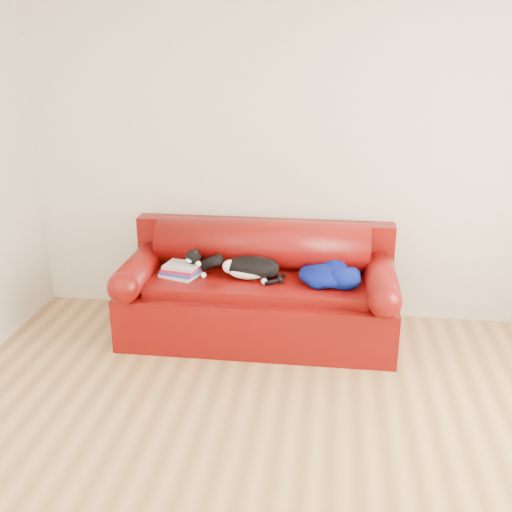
{
  "coord_description": "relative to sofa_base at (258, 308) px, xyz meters",
  "views": [
    {
      "loc": [
        0.26,
        -2.77,
        2.22
      ],
      "look_at": [
        -0.28,
        1.35,
        0.72
      ],
      "focal_mm": 42.0,
      "sensor_mm": 36.0,
      "label": 1
    }
  ],
  "objects": [
    {
      "name": "ground",
      "position": [
        0.28,
        -1.49,
        -0.24
      ],
      "size": [
        4.5,
        4.5,
        0.0
      ],
      "primitive_type": "plane",
      "color": "brown",
      "rests_on": "ground"
    },
    {
      "name": "room_shell",
      "position": [
        0.41,
        -1.48,
        1.43
      ],
      "size": [
        4.52,
        4.02,
        2.61
      ],
      "color": "beige",
      "rests_on": "ground"
    },
    {
      "name": "sofa_base",
      "position": [
        0.0,
        0.0,
        0.0
      ],
      "size": [
        2.1,
        0.9,
        0.5
      ],
      "color": "#430702",
      "rests_on": "ground"
    },
    {
      "name": "sofa_back",
      "position": [
        -0.0,
        0.24,
        0.3
      ],
      "size": [
        2.1,
        1.01,
        0.88
      ],
      "color": "#430702",
      "rests_on": "ground"
    },
    {
      "name": "book_stack",
      "position": [
        -0.6,
        -0.06,
        0.31
      ],
      "size": [
        0.33,
        0.29,
        0.1
      ],
      "rotation": [
        0.0,
        0.0,
        -0.27
      ],
      "color": "beige",
      "rests_on": "sofa_base"
    },
    {
      "name": "cat",
      "position": [
        -0.06,
        -0.04,
        0.35
      ],
      "size": [
        0.59,
        0.26,
        0.22
      ],
      "rotation": [
        0.0,
        0.0,
        -0.07
      ],
      "color": "black",
      "rests_on": "sofa_base"
    },
    {
      "name": "blanket",
      "position": [
        0.54,
        -0.05,
        0.33
      ],
      "size": [
        0.5,
        0.46,
        0.15
      ],
      "rotation": [
        0.0,
        0.0,
        -0.17
      ],
      "color": "#020C46",
      "rests_on": "sofa_base"
    }
  ]
}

